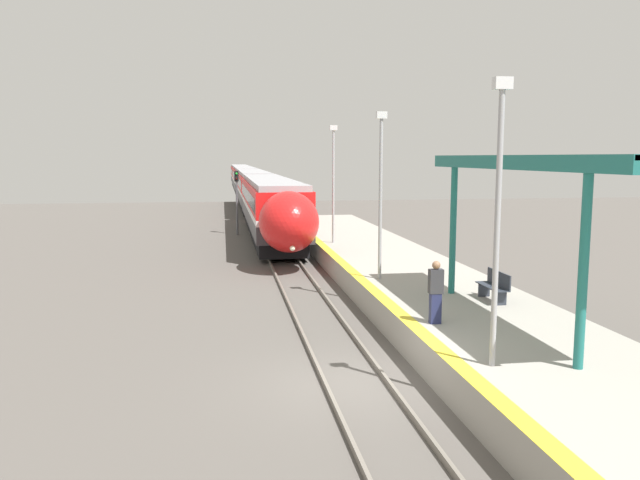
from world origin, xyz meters
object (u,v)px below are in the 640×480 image
at_px(person_waiting, 436,291).
at_px(railway_signal, 237,196).
at_px(lamppost_mid, 381,185).
at_px(lamppost_near, 498,206).
at_px(train, 249,184).
at_px(lamppost_far, 333,177).
at_px(platform_bench, 495,285).

height_order(person_waiting, railway_signal, railway_signal).
relative_size(person_waiting, lamppost_mid, 0.28).
bearing_deg(lamppost_near, railway_signal, 98.48).
height_order(train, railway_signal, railway_signal).
height_order(railway_signal, lamppost_far, lamppost_far).
bearing_deg(platform_bench, lamppost_far, 100.91).
height_order(train, lamppost_far, lamppost_far).
height_order(train, lamppost_mid, lamppost_mid).
xyz_separation_m(train, platform_bench, (5.07, -53.81, -0.82)).
height_order(lamppost_near, lamppost_mid, same).
height_order(person_waiting, lamppost_far, lamppost_far).
xyz_separation_m(railway_signal, lamppost_near, (4.52, -30.29, 1.60)).
xyz_separation_m(platform_bench, person_waiting, (-2.62, -2.19, 0.38)).
bearing_deg(lamppost_far, railway_signal, 111.49).
distance_m(person_waiting, railway_signal, 27.32).
xyz_separation_m(railway_signal, lamppost_far, (4.52, -11.47, 1.60)).
xyz_separation_m(lamppost_mid, lamppost_far, (0.00, 9.41, 0.00)).
relative_size(platform_bench, railway_signal, 0.36).
relative_size(train, person_waiting, 54.94).
bearing_deg(lamppost_far, lamppost_near, -90.00).
distance_m(platform_bench, lamppost_far, 13.82).
distance_m(platform_bench, lamppost_near, 6.73).
xyz_separation_m(platform_bench, lamppost_near, (-2.56, -5.54, 2.84)).
xyz_separation_m(person_waiting, lamppost_mid, (0.06, 6.06, 2.46)).
height_order(train, person_waiting, train).
bearing_deg(person_waiting, train, 92.50).
bearing_deg(train, railway_signal, -93.96).
bearing_deg(platform_bench, train, 95.38).
bearing_deg(train, lamppost_far, -86.46).
bearing_deg(train, lamppost_mid, -87.13).
bearing_deg(lamppost_far, lamppost_mid, -90.00).
distance_m(train, railway_signal, 29.13).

